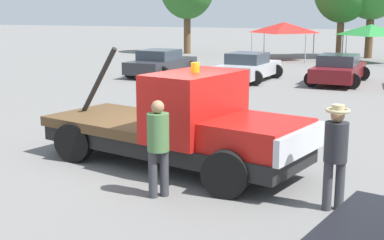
# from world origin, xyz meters

# --- Properties ---
(ground_plane) EXTENTS (160.00, 160.00, 0.00)m
(ground_plane) POSITION_xyz_m (0.00, 0.00, 0.00)
(ground_plane) COLOR slate
(tow_truck) EXTENTS (6.38, 3.54, 2.51)m
(tow_truck) POSITION_xyz_m (0.36, -0.09, 0.91)
(tow_truck) COLOR black
(tow_truck) RESTS_ON ground
(person_near_truck) EXTENTS (0.40, 0.40, 1.82)m
(person_near_truck) POSITION_xyz_m (3.62, -1.44, 1.08)
(person_near_truck) COLOR #38383D
(person_near_truck) RESTS_ON ground
(person_at_hood) EXTENTS (0.40, 0.40, 1.79)m
(person_at_hood) POSITION_xyz_m (0.58, -1.91, 1.03)
(person_at_hood) COLOR #38383D
(person_at_hood) RESTS_ON ground
(parked_car_charcoal) EXTENTS (2.70, 4.61, 1.34)m
(parked_car_charcoal) POSITION_xyz_m (-6.61, 14.26, 0.65)
(parked_car_charcoal) COLOR #2D2D33
(parked_car_charcoal) RESTS_ON ground
(parked_car_silver) EXTENTS (2.69, 4.42, 1.34)m
(parked_car_silver) POSITION_xyz_m (-2.01, 14.04, 0.65)
(parked_car_silver) COLOR #B7B7BC
(parked_car_silver) RESTS_ON ground
(parked_car_maroon) EXTENTS (2.62, 4.61, 1.34)m
(parked_car_maroon) POSITION_xyz_m (2.05, 14.58, 0.65)
(parked_car_maroon) COLOR maroon
(parked_car_maroon) RESTS_ON ground
(canopy_tent_red) EXTENTS (3.49, 3.49, 2.48)m
(canopy_tent_red) POSITION_xyz_m (-2.55, 24.96, 2.13)
(canopy_tent_red) COLOR #9E9EA3
(canopy_tent_red) RESTS_ON ground
(canopy_tent_green) EXTENTS (3.19, 3.19, 2.40)m
(canopy_tent_green) POSITION_xyz_m (2.87, 24.79, 2.06)
(canopy_tent_green) COLOR #9E9EA3
(canopy_tent_green) RESTS_ON ground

